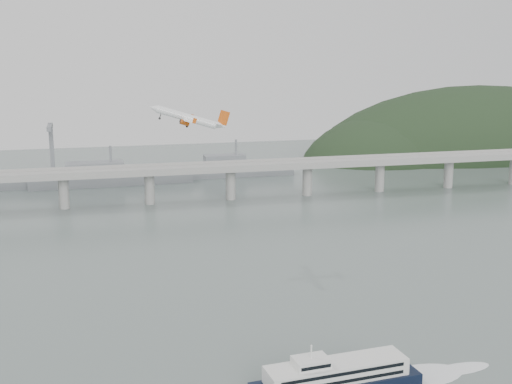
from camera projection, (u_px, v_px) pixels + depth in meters
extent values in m
plane|color=slate|center=(295.00, 329.00, 231.92)|extent=(900.00, 900.00, 0.00)
cube|color=#959693|center=(198.00, 169.00, 417.39)|extent=(800.00, 22.00, 2.20)
cube|color=#959693|center=(201.00, 169.00, 407.01)|extent=(800.00, 0.60, 1.80)
cube|color=#959693|center=(196.00, 163.00, 426.93)|extent=(800.00, 0.60, 1.80)
cylinder|color=#959693|center=(64.00, 193.00, 400.61)|extent=(6.00, 6.00, 21.00)
cylinder|color=#959693|center=(150.00, 188.00, 412.48)|extent=(6.00, 6.00, 21.00)
cylinder|color=#959693|center=(231.00, 184.00, 424.34)|extent=(6.00, 6.00, 21.00)
cylinder|color=#959693|center=(307.00, 181.00, 436.21)|extent=(6.00, 6.00, 21.00)
cylinder|color=#959693|center=(380.00, 177.00, 448.08)|extent=(6.00, 6.00, 21.00)
cylinder|color=#959693|center=(449.00, 174.00, 459.94)|extent=(6.00, 6.00, 21.00)
ellipsoid|color=black|center=(473.00, 173.00, 612.75)|extent=(320.00, 150.00, 156.00)
ellipsoid|color=black|center=(380.00, 173.00, 579.46)|extent=(140.00, 110.00, 96.00)
cube|color=slate|center=(112.00, 179.00, 470.53)|extent=(110.55, 21.43, 8.00)
cube|color=slate|center=(95.00, 168.00, 466.24)|extent=(39.01, 16.73, 8.00)
cylinder|color=slate|center=(111.00, 156.00, 467.17)|extent=(1.60, 1.60, 14.00)
cube|color=slate|center=(236.00, 171.00, 501.38)|extent=(85.00, 13.60, 8.00)
cube|color=slate|center=(225.00, 160.00, 497.68)|extent=(29.75, 11.90, 8.00)
cylinder|color=slate|center=(236.00, 149.00, 498.01)|extent=(1.60, 1.60, 14.00)
cube|color=slate|center=(52.00, 151.00, 490.87)|extent=(3.00, 3.00, 40.00)
cube|color=slate|center=(50.00, 127.00, 477.60)|extent=(3.00, 28.00, 3.00)
cube|color=silver|center=(336.00, 370.00, 188.83)|extent=(41.03, 13.07, 4.80)
cube|color=black|center=(344.00, 374.00, 184.08)|extent=(36.39, 3.32, 0.96)
cube|color=black|center=(344.00, 382.00, 184.56)|extent=(36.39, 3.32, 0.96)
cube|color=black|center=(329.00, 359.00, 193.05)|extent=(36.39, 3.32, 0.96)
cube|color=black|center=(329.00, 366.00, 193.53)|extent=(36.39, 3.32, 0.96)
cube|color=silver|center=(311.00, 362.00, 185.61)|extent=(10.16, 7.53, 2.50)
cube|color=black|center=(316.00, 368.00, 182.45)|extent=(8.62, 0.87, 0.96)
cylinder|color=silver|center=(311.00, 352.00, 184.96)|extent=(0.52, 0.52, 3.84)
ellipsoid|color=white|center=(420.00, 376.00, 198.70)|extent=(28.77, 16.18, 0.19)
ellipsoid|color=white|center=(459.00, 369.00, 202.99)|extent=(21.27, 8.69, 0.19)
cylinder|color=white|center=(187.00, 117.00, 283.68)|extent=(25.03, 7.85, 10.26)
cone|color=white|center=(153.00, 108.00, 281.37)|extent=(4.87, 3.94, 4.15)
cone|color=white|center=(221.00, 126.00, 286.00)|extent=(5.45, 3.68, 4.40)
cube|color=white|center=(188.00, 120.00, 283.93)|extent=(8.02, 30.68, 3.10)
cube|color=white|center=(220.00, 124.00, 285.78)|extent=(4.08, 11.00, 1.57)
cube|color=#C94E0D|center=(224.00, 118.00, 285.57)|extent=(5.53, 0.91, 6.72)
cylinder|color=#C94E0D|center=(184.00, 121.00, 288.67)|extent=(4.49, 2.78, 3.07)
cylinder|color=black|center=(180.00, 120.00, 288.37)|extent=(1.17, 2.14, 2.06)
cube|color=white|center=(185.00, 119.00, 288.56)|extent=(2.46, 0.53, 1.67)
cylinder|color=#C94E0D|center=(185.00, 123.00, 279.05)|extent=(4.49, 2.78, 3.07)
cylinder|color=black|center=(180.00, 122.00, 278.75)|extent=(1.17, 2.14, 2.06)
cube|color=white|center=(185.00, 121.00, 278.94)|extent=(2.46, 0.53, 1.67)
cylinder|color=black|center=(187.00, 123.00, 286.40)|extent=(0.97, 0.39, 2.16)
cylinder|color=black|center=(187.00, 126.00, 286.51)|extent=(1.26, 0.50, 1.24)
cylinder|color=black|center=(188.00, 124.00, 281.85)|extent=(0.97, 0.39, 2.16)
cylinder|color=black|center=(187.00, 126.00, 281.97)|extent=(1.26, 0.50, 1.24)
cylinder|color=black|center=(160.00, 116.00, 282.25)|extent=(0.97, 0.39, 2.16)
cylinder|color=black|center=(160.00, 118.00, 282.37)|extent=(1.26, 0.50, 1.24)
cube|color=#C94E0D|center=(192.00, 117.00, 298.95)|extent=(2.00, 0.39, 2.47)
cube|color=#C94E0D|center=(195.00, 121.00, 269.22)|extent=(2.00, 0.39, 2.47)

